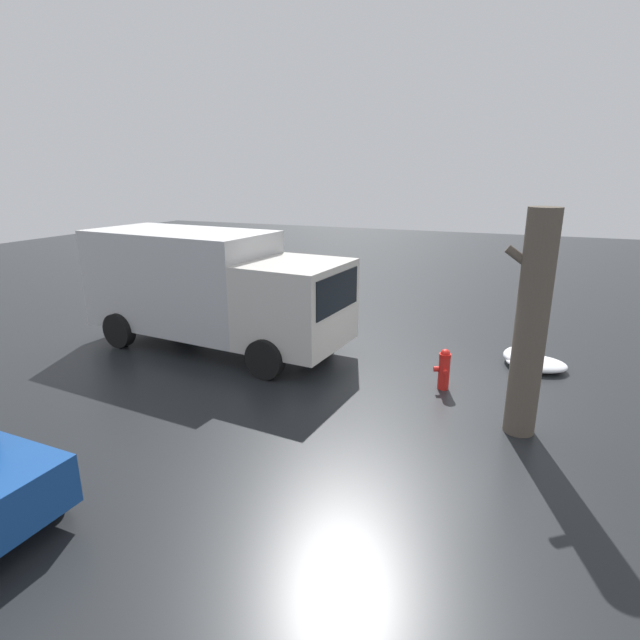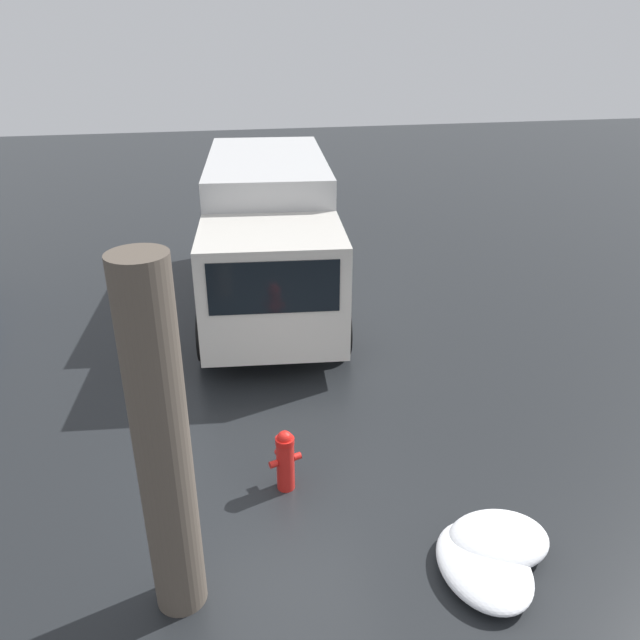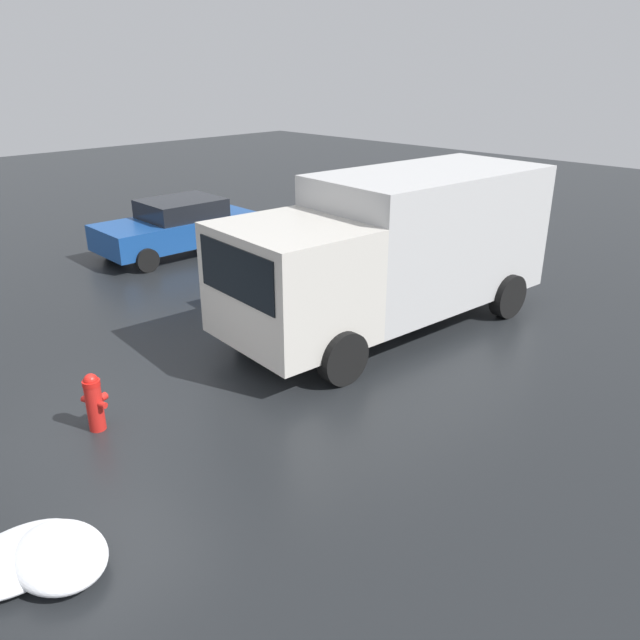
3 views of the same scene
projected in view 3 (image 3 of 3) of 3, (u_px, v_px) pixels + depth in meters
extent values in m
plane|color=black|center=(98.00, 429.00, 8.90)|extent=(60.00, 60.00, 0.00)
cylinder|color=red|center=(95.00, 407.00, 8.76)|extent=(0.23, 0.23, 0.70)
cylinder|color=red|center=(91.00, 383.00, 8.61)|extent=(0.24, 0.24, 0.08)
sphere|color=red|center=(91.00, 381.00, 8.60)|extent=(0.20, 0.20, 0.20)
cylinder|color=red|center=(103.00, 397.00, 8.87)|extent=(0.13, 0.14, 0.11)
cylinder|color=red|center=(86.00, 399.00, 8.80)|extent=(0.12, 0.12, 0.09)
cylinder|color=red|center=(103.00, 405.00, 8.66)|extent=(0.12, 0.12, 0.09)
cube|color=beige|center=(291.00, 283.00, 10.45)|extent=(2.32, 2.61, 1.94)
cube|color=black|center=(236.00, 273.00, 9.67)|extent=(0.21, 2.03, 0.86)
cube|color=#BCBCBC|center=(428.00, 234.00, 12.36)|extent=(4.93, 2.84, 2.49)
cylinder|color=black|center=(343.00, 358.00, 10.02)|extent=(0.92, 0.36, 0.90)
cylinder|color=black|center=(257.00, 314.00, 11.74)|extent=(0.92, 0.36, 0.90)
cylinder|color=black|center=(508.00, 296.00, 12.67)|extent=(0.92, 0.36, 0.90)
cylinder|color=black|center=(418.00, 268.00, 14.40)|extent=(0.92, 0.36, 0.90)
cube|color=#194793|center=(176.00, 230.00, 16.89)|extent=(4.28, 2.02, 0.67)
cube|color=black|center=(181.00, 208.00, 16.81)|extent=(2.08, 1.72, 0.48)
cylinder|color=black|center=(147.00, 260.00, 15.48)|extent=(0.61, 0.22, 0.60)
cylinder|color=black|center=(112.00, 245.00, 16.75)|extent=(0.61, 0.22, 0.60)
cylinder|color=black|center=(241.00, 239.00, 17.29)|extent=(0.61, 0.22, 0.60)
cylinder|color=black|center=(203.00, 227.00, 18.56)|extent=(0.61, 0.22, 0.60)
ellipsoid|color=white|center=(59.00, 556.00, 6.37)|extent=(0.91, 1.17, 0.34)
ellipsoid|color=white|center=(20.00, 558.00, 6.40)|extent=(1.32, 0.99, 0.26)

